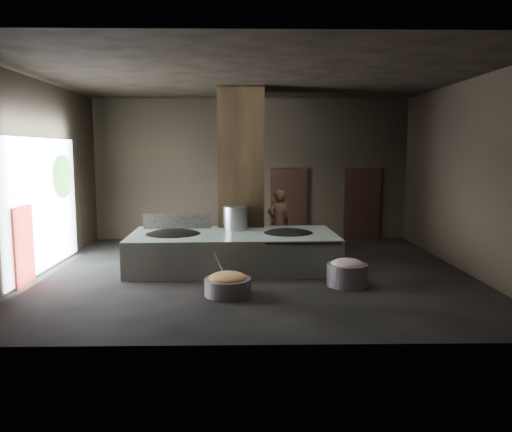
{
  "coord_description": "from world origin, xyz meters",
  "views": [
    {
      "loc": [
        -0.17,
        -11.56,
        2.85
      ],
      "look_at": [
        0.07,
        0.68,
        1.25
      ],
      "focal_mm": 35.0,
      "sensor_mm": 36.0,
      "label": 1
    }
  ],
  "objects_px": {
    "hearth_platform": "(233,251)",
    "meat_basin": "(347,275)",
    "stock_pot": "(236,219)",
    "veg_basin": "(228,287)",
    "wok_left": "(173,238)",
    "wok_right": "(288,237)",
    "cook": "(278,222)"
  },
  "relations": [
    {
      "from": "stock_pot",
      "to": "veg_basin",
      "type": "xyz_separation_m",
      "value": [
        -0.1,
        -2.89,
        -0.96
      ]
    },
    {
      "from": "veg_basin",
      "to": "stock_pot",
      "type": "bearing_deg",
      "value": 87.99
    },
    {
      "from": "veg_basin",
      "to": "wok_left",
      "type": "bearing_deg",
      "value": 121.38
    },
    {
      "from": "cook",
      "to": "veg_basin",
      "type": "bearing_deg",
      "value": 55.44
    },
    {
      "from": "hearth_platform",
      "to": "meat_basin",
      "type": "height_order",
      "value": "hearth_platform"
    },
    {
      "from": "veg_basin",
      "to": "meat_basin",
      "type": "distance_m",
      "value": 2.6
    },
    {
      "from": "wok_left",
      "to": "wok_right",
      "type": "relative_size",
      "value": 1.07
    },
    {
      "from": "cook",
      "to": "wok_right",
      "type": "bearing_deg",
      "value": 76.87
    },
    {
      "from": "hearth_platform",
      "to": "wok_left",
      "type": "xyz_separation_m",
      "value": [
        -1.45,
        -0.05,
        0.32
      ]
    },
    {
      "from": "wok_left",
      "to": "stock_pot",
      "type": "xyz_separation_m",
      "value": [
        1.5,
        0.6,
        0.38
      ]
    },
    {
      "from": "wok_left",
      "to": "stock_pot",
      "type": "height_order",
      "value": "stock_pot"
    },
    {
      "from": "wok_left",
      "to": "veg_basin",
      "type": "xyz_separation_m",
      "value": [
        1.4,
        -2.29,
        -0.58
      ]
    },
    {
      "from": "hearth_platform",
      "to": "meat_basin",
      "type": "distance_m",
      "value": 2.98
    },
    {
      "from": "cook",
      "to": "veg_basin",
      "type": "distance_m",
      "value": 4.37
    },
    {
      "from": "wok_right",
      "to": "stock_pot",
      "type": "relative_size",
      "value": 2.25
    },
    {
      "from": "wok_right",
      "to": "cook",
      "type": "distance_m",
      "value": 1.74
    },
    {
      "from": "stock_pot",
      "to": "meat_basin",
      "type": "bearing_deg",
      "value": -42.66
    },
    {
      "from": "wok_right",
      "to": "cook",
      "type": "height_order",
      "value": "cook"
    },
    {
      "from": "wok_left",
      "to": "cook",
      "type": "distance_m",
      "value": 3.24
    },
    {
      "from": "hearth_platform",
      "to": "meat_basin",
      "type": "relative_size",
      "value": 5.78
    },
    {
      "from": "cook",
      "to": "meat_basin",
      "type": "height_order",
      "value": "cook"
    },
    {
      "from": "hearth_platform",
      "to": "cook",
      "type": "bearing_deg",
      "value": 53.79
    },
    {
      "from": "stock_pot",
      "to": "hearth_platform",
      "type": "bearing_deg",
      "value": -95.19
    },
    {
      "from": "cook",
      "to": "hearth_platform",
      "type": "bearing_deg",
      "value": 38.11
    },
    {
      "from": "hearth_platform",
      "to": "cook",
      "type": "relative_size",
      "value": 2.79
    },
    {
      "from": "hearth_platform",
      "to": "cook",
      "type": "xyz_separation_m",
      "value": [
        1.22,
        1.78,
        0.46
      ]
    },
    {
      "from": "stock_pot",
      "to": "cook",
      "type": "xyz_separation_m",
      "value": [
        1.17,
        1.23,
        -0.24
      ]
    },
    {
      "from": "wok_left",
      "to": "veg_basin",
      "type": "distance_m",
      "value": 2.75
    },
    {
      "from": "meat_basin",
      "to": "veg_basin",
      "type": "bearing_deg",
      "value": -165.09
    },
    {
      "from": "wok_left",
      "to": "meat_basin",
      "type": "height_order",
      "value": "wok_left"
    },
    {
      "from": "wok_left",
      "to": "stock_pot",
      "type": "relative_size",
      "value": 2.42
    },
    {
      "from": "wok_left",
      "to": "meat_basin",
      "type": "distance_m",
      "value": 4.27
    }
  ]
}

